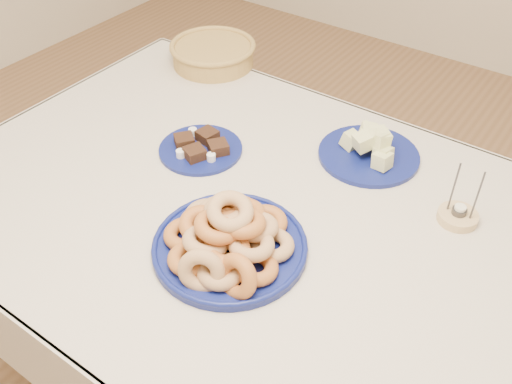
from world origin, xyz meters
TOP-DOWN VIEW (x-y plane):
  - ground at (0.00, 0.00)m, footprint 5.00×5.00m
  - dining_table at (0.00, 0.00)m, footprint 1.71×1.11m
  - donut_platter at (0.00, -0.16)m, footprint 0.43×0.43m
  - melon_plate at (0.10, 0.34)m, footprint 0.34×0.34m
  - brownie_plate at (-0.29, 0.10)m, footprint 0.28×0.28m
  - wicker_basket at (-0.57, 0.51)m, footprint 0.36×0.36m
  - candle_holder at (0.38, 0.24)m, footprint 0.10×0.10m

SIDE VIEW (x-z plane):
  - ground at x=0.00m, z-range 0.00..0.00m
  - dining_table at x=0.00m, z-range 0.27..1.02m
  - brownie_plate at x=-0.29m, z-range 0.74..0.78m
  - candle_holder at x=0.38m, z-range 0.69..0.84m
  - melon_plate at x=0.10m, z-range 0.73..0.82m
  - wicker_basket at x=-0.57m, z-range 0.75..0.83m
  - donut_platter at x=0.00m, z-range 0.71..0.87m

